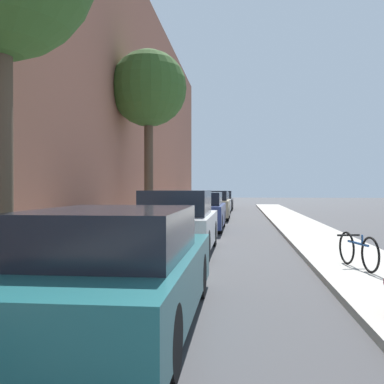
{
  "coord_description": "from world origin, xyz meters",
  "views": [
    {
      "loc": [
        0.52,
        0.81,
        1.6
      ],
      "look_at": [
        -0.55,
        10.88,
        1.5
      ],
      "focal_mm": 42.73,
      "sensor_mm": 36.0,
      "label": 1
    }
  ],
  "objects": [
    {
      "name": "ground_plane",
      "position": [
        0.0,
        16.0,
        0.0
      ],
      "size": [
        120.0,
        120.0,
        0.0
      ],
      "primitive_type": "plane",
      "color": "#3D3D3F"
    },
    {
      "name": "sidewalk_left",
      "position": [
        -2.9,
        16.0,
        0.06
      ],
      "size": [
        2.0,
        52.0,
        0.12
      ],
      "color": "#ADA89E",
      "rests_on": "ground"
    },
    {
      "name": "sidewalk_right",
      "position": [
        2.9,
        16.0,
        0.06
      ],
      "size": [
        2.0,
        52.0,
        0.12
      ],
      "color": "#ADA89E",
      "rests_on": "ground"
    },
    {
      "name": "building_facade_left",
      "position": [
        -4.25,
        16.0,
        5.39
      ],
      "size": [
        0.7,
        52.0,
        10.77
      ],
      "color": "#9E604C",
      "rests_on": "ground"
    },
    {
      "name": "parked_car_teal",
      "position": [
        -0.9,
        5.92,
        0.65
      ],
      "size": [
        1.82,
        4.61,
        1.36
      ],
      "color": "black",
      "rests_on": "ground"
    },
    {
      "name": "parked_car_white",
      "position": [
        -1.01,
        11.91,
        0.72
      ],
      "size": [
        1.73,
        4.27,
        1.54
      ],
      "color": "black",
      "rests_on": "ground"
    },
    {
      "name": "parked_car_navy",
      "position": [
        -0.98,
        17.99,
        0.69
      ],
      "size": [
        1.77,
        4.54,
        1.43
      ],
      "color": "black",
      "rests_on": "ground"
    },
    {
      "name": "parked_car_champagne",
      "position": [
        -0.91,
        23.82,
        0.7
      ],
      "size": [
        1.78,
        3.94,
        1.45
      ],
      "color": "black",
      "rests_on": "ground"
    },
    {
      "name": "parked_car_silver",
      "position": [
        -1.0,
        28.66,
        0.65
      ],
      "size": [
        1.85,
        4.18,
        1.34
      ],
      "color": "black",
      "rests_on": "ground"
    },
    {
      "name": "parked_car_black",
      "position": [
        -0.9,
        34.13,
        0.65
      ],
      "size": [
        1.76,
        4.38,
        1.38
      ],
      "color": "black",
      "rests_on": "ground"
    },
    {
      "name": "street_tree_far",
      "position": [
        -2.84,
        17.33,
        5.2
      ],
      "size": [
        2.8,
        2.8,
        6.54
      ],
      "color": "#4C3A2B",
      "rests_on": "sidewalk_left"
    },
    {
      "name": "bicycle",
      "position": [
        2.66,
        9.44,
        0.45
      ],
      "size": [
        0.49,
        1.52,
        0.63
      ],
      "rotation": [
        0.0,
        0.0,
        0.22
      ],
      "color": "black",
      "rests_on": "sidewalk_right"
    }
  ]
}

